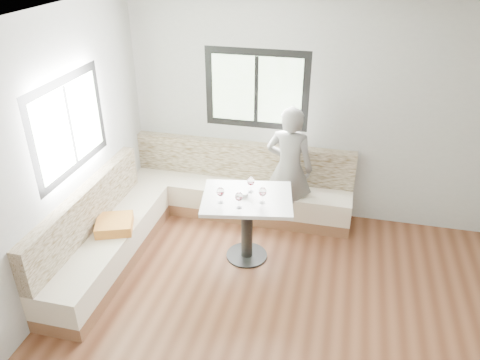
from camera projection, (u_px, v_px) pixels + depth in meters
The scene contains 9 objects.
room at pixel (297, 220), 3.61m from camera, with size 5.01×5.01×2.81m.
banquette at pixel (186, 210), 5.76m from camera, with size 2.90×2.80×0.95m.
table at pixel (247, 213), 5.21m from camera, with size 1.10×0.92×0.80m.
person at pixel (289, 168), 5.72m from camera, with size 0.58×0.38×1.60m, color slate.
olive_ramekin at pixel (244, 194), 5.13m from camera, with size 0.10×0.10×0.04m.
wine_glass_a at pixel (220, 192), 4.94m from camera, with size 0.08×0.08×0.19m.
wine_glass_b at pixel (239, 197), 4.86m from camera, with size 0.08×0.08×0.19m.
wine_glass_c at pixel (263, 192), 4.94m from camera, with size 0.08×0.08×0.19m.
wine_glass_d at pixel (251, 182), 5.15m from camera, with size 0.08×0.08×0.19m.
Camera 1 is at (0.20, -2.96, 3.41)m, focal length 35.00 mm.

